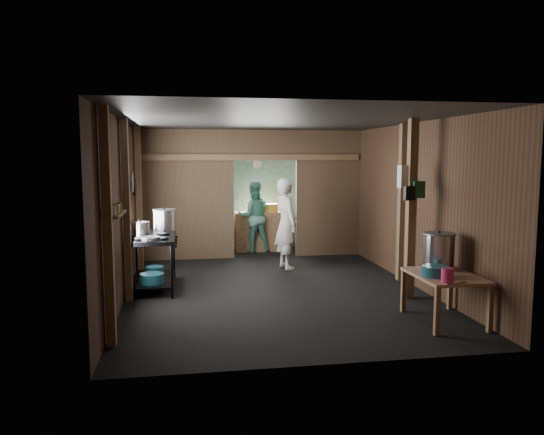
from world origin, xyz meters
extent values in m
cube|color=black|center=(0.00, 0.00, 0.00)|extent=(4.50, 7.00, 0.00)
cube|color=#252525|center=(0.00, 0.00, 2.60)|extent=(4.50, 7.00, 0.00)
cube|color=#482F1C|center=(0.00, 3.50, 1.30)|extent=(4.50, 0.00, 2.60)
cube|color=#482F1C|center=(0.00, -3.50, 1.30)|extent=(4.50, 0.00, 2.60)
cube|color=#482F1C|center=(-2.25, 0.00, 1.30)|extent=(0.00, 7.00, 2.60)
cube|color=#482F1C|center=(2.25, 0.00, 1.30)|extent=(0.00, 7.00, 2.60)
cube|color=brown|center=(-1.32, 2.20, 1.30)|extent=(1.85, 0.10, 2.60)
cube|color=brown|center=(1.57, 2.20, 1.30)|extent=(1.35, 0.10, 2.60)
cube|color=brown|center=(0.25, 2.20, 2.30)|extent=(1.30, 0.10, 0.60)
cube|color=#8BC6BE|center=(0.00, 3.44, 1.25)|extent=(4.40, 0.06, 2.50)
cube|color=#977857|center=(0.30, 2.95, 0.42)|extent=(1.20, 0.50, 0.85)
cylinder|color=silver|center=(0.25, 3.40, 1.90)|extent=(0.20, 0.03, 0.20)
cube|color=#977857|center=(-2.18, -2.60, 1.30)|extent=(0.10, 0.12, 2.60)
cube|color=#977857|center=(-2.18, -0.80, 1.30)|extent=(0.10, 0.12, 2.60)
cube|color=#977857|center=(-2.18, 1.20, 1.30)|extent=(0.10, 0.12, 2.60)
cube|color=#977857|center=(2.18, -0.20, 1.30)|extent=(0.10, 0.12, 2.60)
cube|color=#977857|center=(1.85, -1.30, 1.30)|extent=(0.12, 0.12, 2.60)
cube|color=#977857|center=(0.00, 2.15, 2.05)|extent=(4.40, 0.12, 0.12)
cylinder|color=slate|center=(-2.21, 0.40, 1.65)|extent=(0.03, 0.34, 0.34)
cylinder|color=black|center=(-2.21, 0.80, 1.55)|extent=(0.03, 0.30, 0.30)
cube|color=#977857|center=(-2.15, -2.10, 1.40)|extent=(0.14, 0.80, 0.03)
cylinder|color=silver|center=(-2.15, -2.35, 1.47)|extent=(0.07, 0.07, 0.10)
cylinder|color=gold|center=(-2.15, -2.10, 1.47)|extent=(0.08, 0.08, 0.10)
cylinder|color=#174A29|center=(-2.15, -1.88, 1.47)|extent=(0.06, 0.06, 0.10)
cube|color=silver|center=(1.80, -1.22, 1.78)|extent=(0.22, 0.15, 0.32)
cube|color=#174A29|center=(1.92, -1.36, 1.60)|extent=(0.16, 0.12, 0.24)
cube|color=black|center=(1.78, -1.38, 1.55)|extent=(0.14, 0.10, 0.20)
cylinder|color=silver|center=(-2.05, 0.29, 0.90)|extent=(0.21, 0.21, 0.10)
cylinder|color=#1A515E|center=(-1.88, -0.46, 0.24)|extent=(0.36, 0.36, 0.15)
cylinder|color=#1A515E|center=(-1.88, 0.23, 0.22)|extent=(0.29, 0.29, 0.11)
cylinder|color=#1A515E|center=(1.66, -2.47, 0.67)|extent=(0.44, 0.44, 0.13)
cylinder|color=#C92E67|center=(1.64, -2.81, 0.69)|extent=(0.17, 0.17, 0.17)
cube|color=silver|center=(1.72, -2.87, 0.61)|extent=(0.30, 0.11, 0.01)
cylinder|color=gold|center=(0.49, 2.95, 0.94)|extent=(0.33, 0.33, 0.18)
cylinder|color=maroon|center=(0.02, 2.95, 0.93)|extent=(0.13, 0.13, 0.15)
imported|color=silver|center=(0.47, 1.03, 0.84)|extent=(0.53, 0.68, 1.67)
imported|color=#539887|center=(0.09, 2.79, 0.77)|extent=(0.79, 0.64, 1.54)
camera|label=1|loc=(-1.33, -8.34, 2.07)|focal=34.42mm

